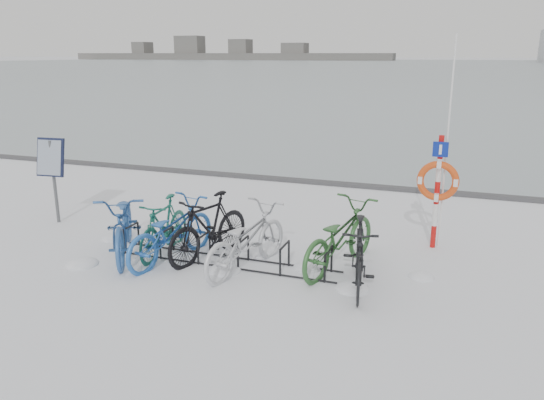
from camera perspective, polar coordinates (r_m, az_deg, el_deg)
ground at (r=9.01m, az=-5.22°, el=-6.68°), size 900.00×900.00×0.00m
ice_sheet at (r=162.62m, az=19.02°, el=13.50°), size 400.00×298.00×0.02m
quay_edge at (r=14.31m, az=4.72°, el=1.94°), size 400.00×0.25×0.10m
bike_rack at (r=8.95m, az=-5.25°, el=-5.61°), size 4.00×0.48×0.46m
info_board at (r=11.60m, az=-22.66°, el=3.76°), size 0.61×0.28×1.76m
lifebuoy_station at (r=9.68m, az=17.44°, el=1.96°), size 0.71×0.22×3.71m
shoreline at (r=295.56m, az=-5.61°, el=15.31°), size 180.00×12.00×9.50m
bike_0 at (r=9.52m, az=-15.62°, el=-2.22°), size 1.80×2.34×1.18m
bike_1 at (r=9.42m, az=-11.56°, el=-2.62°), size 0.57×1.74×1.03m
bike_2 at (r=9.08m, az=-10.83°, el=-3.12°), size 1.14×2.16×1.08m
bike_3 at (r=9.07m, az=-6.81°, el=-2.72°), size 1.07×1.98×1.15m
bike_4 at (r=8.53m, az=-2.82°, el=-4.03°), size 1.22×2.19×1.09m
bike_5 at (r=8.64m, az=7.24°, el=-3.73°), size 1.34×2.28×1.13m
bike_6 at (r=7.98m, az=9.37°, el=-5.70°), size 0.81×1.84×1.07m
snow_drifts at (r=8.82m, az=-4.37°, el=-7.16°), size 6.05×1.85×0.19m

